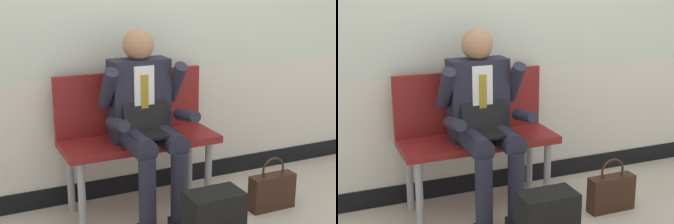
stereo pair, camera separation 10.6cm
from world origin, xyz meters
TOP-DOWN VIEW (x-y plane):
  - ground_plane at (0.00, 0.00)m, footprint 18.00×18.00m
  - station_wall at (0.00, 0.58)m, footprint 5.09×0.14m
  - bench_with_person at (-0.25, 0.30)m, footprint 1.09×0.42m
  - person_seated at (-0.25, 0.10)m, footprint 0.57×0.70m
  - handbag at (0.60, -0.17)m, footprint 0.34×0.11m

SIDE VIEW (x-z plane):
  - ground_plane at x=0.00m, z-range 0.00..0.00m
  - handbag at x=0.60m, z-range -0.06..0.33m
  - bench_with_person at x=-0.25m, z-range 0.09..1.06m
  - person_seated at x=-0.25m, z-range 0.05..1.33m
  - station_wall at x=0.00m, z-range -0.01..2.80m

